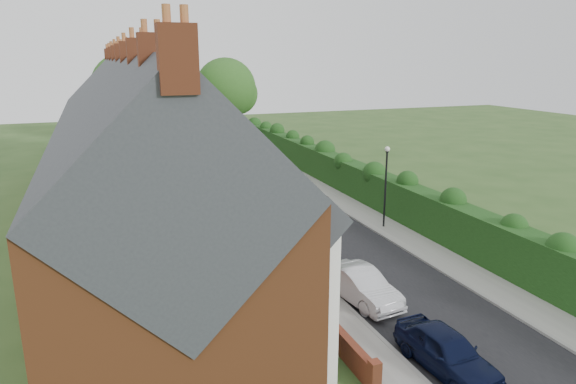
% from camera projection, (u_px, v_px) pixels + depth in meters
% --- Properties ---
extents(ground, '(140.00, 140.00, 0.00)m').
position_uv_depth(ground, '(367.00, 258.00, 27.25)').
color(ground, '#2D4C1E').
rests_on(ground, ground).
extents(road, '(6.00, 58.00, 0.02)m').
position_uv_depth(road, '(286.00, 205.00, 37.02)').
color(road, black).
rests_on(road, ground).
extents(pavement_hedge_side, '(2.20, 58.00, 0.12)m').
position_uv_depth(pavement_hedge_side, '(337.00, 199.00, 38.41)').
color(pavement_hedge_side, gray).
rests_on(pavement_hedge_side, ground).
extents(pavement_house_side, '(1.70, 58.00, 0.12)m').
position_uv_depth(pavement_house_side, '(234.00, 210.00, 35.69)').
color(pavement_house_side, gray).
rests_on(pavement_house_side, ground).
extents(kerb_hedge_side, '(0.18, 58.00, 0.13)m').
position_uv_depth(kerb_hedge_side, '(324.00, 200.00, 38.05)').
color(kerb_hedge_side, gray).
rests_on(kerb_hedge_side, ground).
extents(kerb_house_side, '(0.18, 58.00, 0.13)m').
position_uv_depth(kerb_house_side, '(245.00, 208.00, 35.96)').
color(kerb_house_side, gray).
rests_on(kerb_house_side, ground).
extents(hedge, '(2.10, 58.00, 2.85)m').
position_uv_depth(hedge, '(359.00, 177.00, 38.63)').
color(hedge, '#143210').
rests_on(hedge, ground).
extents(terrace_row, '(9.05, 40.50, 11.50)m').
position_uv_depth(terrace_row, '(133.00, 156.00, 31.41)').
color(terrace_row, brown).
rests_on(terrace_row, ground).
extents(garden_wall_row, '(0.35, 40.35, 1.10)m').
position_uv_depth(garden_wall_row, '(223.00, 209.00, 34.34)').
color(garden_wall_row, brown).
rests_on(garden_wall_row, ground).
extents(lamppost, '(0.32, 0.32, 5.16)m').
position_uv_depth(lamppost, '(386.00, 177.00, 31.19)').
color(lamppost, black).
rests_on(lamppost, ground).
extents(tree_far_left, '(7.14, 6.80, 9.29)m').
position_uv_depth(tree_far_left, '(184.00, 97.00, 61.12)').
color(tree_far_left, '#332316').
rests_on(tree_far_left, ground).
extents(tree_far_right, '(7.98, 7.60, 10.31)m').
position_uv_depth(tree_far_right, '(229.00, 90.00, 64.84)').
color(tree_far_right, '#332316').
rests_on(tree_far_right, ground).
extents(tree_far_back, '(8.40, 8.00, 10.82)m').
position_uv_depth(tree_far_back, '(129.00, 89.00, 61.57)').
color(tree_far_back, '#332316').
rests_on(tree_far_back, ground).
extents(car_navy, '(1.96, 4.31, 1.43)m').
position_uv_depth(car_navy, '(446.00, 351.00, 17.36)').
color(car_navy, black).
rests_on(car_navy, ground).
extents(car_silver_a, '(2.15, 4.61, 1.46)m').
position_uv_depth(car_silver_a, '(360.00, 285.00, 22.34)').
color(car_silver_a, '#B9B8BE').
rests_on(car_silver_a, ground).
extents(car_silver_b, '(3.67, 5.74, 1.47)m').
position_uv_depth(car_silver_b, '(295.00, 232.00, 29.02)').
color(car_silver_b, '#B4B5BC').
rests_on(car_silver_b, ground).
extents(car_white, '(3.42, 5.62, 1.52)m').
position_uv_depth(car_white, '(282.00, 204.00, 34.42)').
color(car_white, silver).
rests_on(car_white, ground).
extents(car_green, '(2.48, 4.14, 1.32)m').
position_uv_depth(car_green, '(246.00, 194.00, 37.45)').
color(car_green, black).
rests_on(car_green, ground).
extents(car_red, '(2.37, 4.21, 1.31)m').
position_uv_depth(car_red, '(231.00, 168.00, 46.20)').
color(car_red, '#9E2311').
rests_on(car_red, ground).
extents(car_beige, '(3.28, 5.19, 1.33)m').
position_uv_depth(car_beige, '(211.00, 157.00, 51.04)').
color(car_beige, tan).
rests_on(car_beige, ground).
extents(car_grey, '(2.25, 5.28, 1.52)m').
position_uv_depth(car_grey, '(200.00, 153.00, 52.85)').
color(car_grey, '#595D60').
rests_on(car_grey, ground).
extents(car_black, '(2.55, 4.28, 1.36)m').
position_uv_depth(car_black, '(193.00, 141.00, 60.56)').
color(car_black, black).
rests_on(car_black, ground).
extents(horse, '(1.39, 2.17, 1.69)m').
position_uv_depth(horse, '(269.00, 183.00, 39.93)').
color(horse, '#412618').
rests_on(horse, ground).
extents(horse_cart, '(1.40, 3.10, 2.24)m').
position_uv_depth(horse_cart, '(260.00, 172.00, 41.78)').
color(horse_cart, black).
rests_on(horse_cart, ground).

